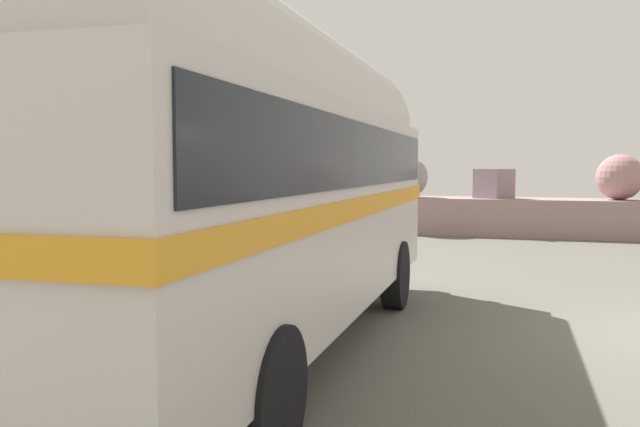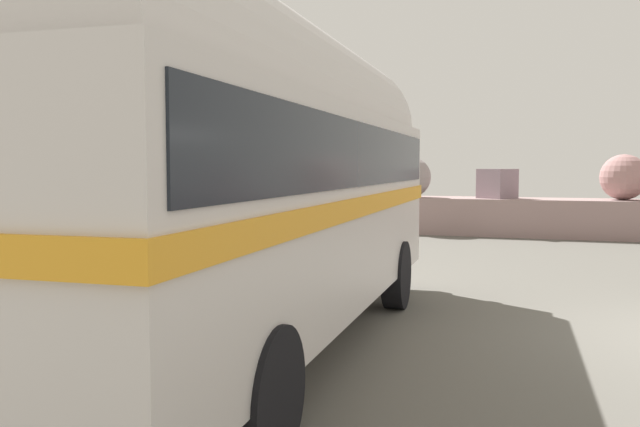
% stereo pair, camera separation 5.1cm
% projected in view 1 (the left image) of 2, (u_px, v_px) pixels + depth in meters
% --- Properties ---
extents(breakwater, '(31.36, 2.03, 2.44)m').
position_uv_depth(breakwater, '(628.00, 214.00, 18.66)').
color(breakwater, gray).
rests_on(breakwater, ground).
extents(vintage_coach, '(2.83, 8.69, 3.70)m').
position_uv_depth(vintage_coach, '(255.00, 165.00, 7.17)').
color(vintage_coach, black).
rests_on(vintage_coach, ground).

